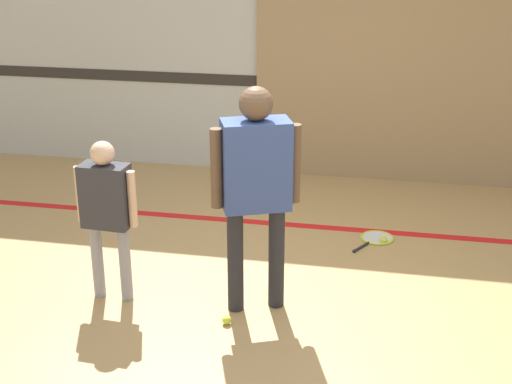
{
  "coord_description": "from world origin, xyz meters",
  "views": [
    {
      "loc": [
        0.76,
        -4.68,
        2.71
      ],
      "look_at": [
        -0.13,
        -0.15,
        0.91
      ],
      "focal_mm": 50.0,
      "sensor_mm": 36.0,
      "label": 1
    }
  ],
  "objects_px": {
    "person_student_left": "(106,204)",
    "tennis_ball_by_spare_racket": "(384,240)",
    "person_instructor": "(256,177)",
    "racket_spare_on_floor": "(376,238)",
    "tennis_ball_near_instructor": "(227,320)"
  },
  "relations": [
    {
      "from": "racket_spare_on_floor",
      "to": "person_instructor",
      "type": "bearing_deg",
      "value": -1.36
    },
    {
      "from": "person_student_left",
      "to": "racket_spare_on_floor",
      "type": "height_order",
      "value": "person_student_left"
    },
    {
      "from": "person_student_left",
      "to": "tennis_ball_by_spare_racket",
      "type": "bearing_deg",
      "value": 37.88
    },
    {
      "from": "person_student_left",
      "to": "racket_spare_on_floor",
      "type": "relative_size",
      "value": 2.3
    },
    {
      "from": "person_student_left",
      "to": "tennis_ball_by_spare_racket",
      "type": "height_order",
      "value": "person_student_left"
    },
    {
      "from": "tennis_ball_near_instructor",
      "to": "tennis_ball_by_spare_racket",
      "type": "xyz_separation_m",
      "value": [
        1.06,
        1.57,
        0.0
      ]
    },
    {
      "from": "person_instructor",
      "to": "tennis_ball_by_spare_racket",
      "type": "xyz_separation_m",
      "value": [
        0.9,
        1.29,
        -0.99
      ]
    },
    {
      "from": "racket_spare_on_floor",
      "to": "tennis_ball_by_spare_racket",
      "type": "bearing_deg",
      "value": 74.54
    },
    {
      "from": "person_instructor",
      "to": "tennis_ball_by_spare_racket",
      "type": "bearing_deg",
      "value": 33.3
    },
    {
      "from": "tennis_ball_near_instructor",
      "to": "person_student_left",
      "type": "bearing_deg",
      "value": 167.28
    },
    {
      "from": "person_student_left",
      "to": "tennis_ball_near_instructor",
      "type": "bearing_deg",
      "value": -9.14
    },
    {
      "from": "person_student_left",
      "to": "tennis_ball_near_instructor",
      "type": "distance_m",
      "value": 1.2
    },
    {
      "from": "person_student_left",
      "to": "tennis_ball_by_spare_racket",
      "type": "distance_m",
      "value": 2.52
    },
    {
      "from": "tennis_ball_near_instructor",
      "to": "racket_spare_on_floor",
      "type": "bearing_deg",
      "value": 58.93
    },
    {
      "from": "person_student_left",
      "to": "tennis_ball_by_spare_racket",
      "type": "relative_size",
      "value": 18.76
    }
  ]
}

